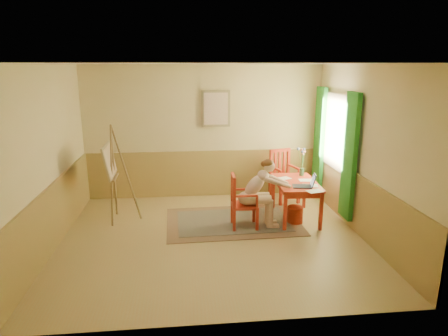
{
  "coord_description": "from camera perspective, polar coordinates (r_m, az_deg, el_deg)",
  "views": [
    {
      "loc": [
        -0.44,
        -6.04,
        2.78
      ],
      "look_at": [
        0.25,
        0.55,
        1.05
      ],
      "focal_mm": 31.68,
      "sensor_mm": 36.0,
      "label": 1
    }
  ],
  "objects": [
    {
      "name": "chair_back",
      "position": [
        8.33,
        8.55,
        -1.11
      ],
      "size": [
        0.6,
        0.61,
        1.08
      ],
      "color": "red",
      "rests_on": "room"
    },
    {
      "name": "rug",
      "position": [
        7.29,
        1.3,
        -7.7
      ],
      "size": [
        2.44,
        1.66,
        0.02
      ],
      "color": "#8C7251",
      "rests_on": "room"
    },
    {
      "name": "window",
      "position": [
        7.82,
        15.61,
        3.52
      ],
      "size": [
        0.12,
        2.01,
        2.2
      ],
      "color": "white",
      "rests_on": "room"
    },
    {
      "name": "wainscot",
      "position": [
        7.22,
        -2.18,
        -3.79
      ],
      "size": [
        5.0,
        4.5,
        1.0
      ],
      "color": "#A28443",
      "rests_on": "room"
    },
    {
      "name": "room",
      "position": [
        6.21,
        -1.77,
        1.79
      ],
      "size": [
        5.04,
        4.54,
        2.84
      ],
      "color": "tan",
      "rests_on": "ground"
    },
    {
      "name": "wastebasket",
      "position": [
        7.31,
        10.21,
        -6.66
      ],
      "size": [
        0.31,
        0.31,
        0.3
      ],
      "primitive_type": "cylinder",
      "rotation": [
        0.0,
        0.0,
        -0.09
      ],
      "color": "#BD361A",
      "rests_on": "room"
    },
    {
      "name": "easel",
      "position": [
        7.34,
        -15.92,
        0.49
      ],
      "size": [
        0.59,
        0.79,
        1.78
      ],
      "color": "olive",
      "rests_on": "room"
    },
    {
      "name": "papers",
      "position": [
        7.22,
        11.37,
        -2.22
      ],
      "size": [
        0.68,
        1.08,
        0.0
      ],
      "color": "white",
      "rests_on": "table"
    },
    {
      "name": "figure",
      "position": [
        6.87,
        5.09,
        -3.23
      ],
      "size": [
        0.91,
        0.4,
        1.23
      ],
      "color": "beige",
      "rests_on": "room"
    },
    {
      "name": "chair_left",
      "position": [
        6.89,
        2.57,
        -4.86
      ],
      "size": [
        0.45,
        0.43,
        0.96
      ],
      "color": "red",
      "rests_on": "room"
    },
    {
      "name": "wall_portrait",
      "position": [
        8.31,
        -1.19,
        8.56
      ],
      "size": [
        0.6,
        0.05,
        0.76
      ],
      "color": "#938157",
      "rests_on": "room"
    },
    {
      "name": "laptop",
      "position": [
        7.03,
        11.71,
        -2.32
      ],
      "size": [
        0.42,
        0.29,
        0.23
      ],
      "color": "#1E2338",
      "rests_on": "table"
    },
    {
      "name": "table",
      "position": [
        7.35,
        10.38,
        -2.6
      ],
      "size": [
        0.77,
        1.23,
        0.72
      ],
      "color": "red",
      "rests_on": "room"
    },
    {
      "name": "vase",
      "position": [
        7.69,
        11.16,
        0.74
      ],
      "size": [
        0.18,
        0.27,
        0.54
      ],
      "color": "#3F724C",
      "rests_on": "table"
    }
  ]
}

